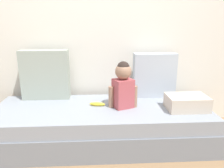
% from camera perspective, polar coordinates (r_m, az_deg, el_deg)
% --- Properties ---
extents(ground_plane, '(12.00, 12.00, 0.00)m').
position_cam_1_polar(ground_plane, '(2.47, -2.71, -14.51)').
color(ground_plane, '#93704C').
extents(back_wall, '(5.50, 0.10, 2.54)m').
position_cam_1_polar(back_wall, '(2.70, -3.23, 16.27)').
color(back_wall, silver).
rests_on(back_wall, ground).
extents(couch, '(2.30, 0.86, 0.39)m').
position_cam_1_polar(couch, '(2.38, -2.77, -10.49)').
color(couch, gray).
rests_on(couch, ground).
extents(throw_pillow_left, '(0.53, 0.16, 0.56)m').
position_cam_1_polar(throw_pillow_left, '(2.61, -17.03, 2.35)').
color(throw_pillow_left, '#99A393').
rests_on(throw_pillow_left, couch).
extents(throw_pillow_right, '(0.49, 0.16, 0.51)m').
position_cam_1_polar(throw_pillow_right, '(2.62, 10.98, 2.29)').
color(throw_pillow_right, '#B2BCC6').
rests_on(throw_pillow_right, couch).
extents(toddler, '(0.30, 0.22, 0.48)m').
position_cam_1_polar(toddler, '(2.23, 2.92, -0.19)').
color(toddler, '#B24C51').
rests_on(toddler, couch).
extents(banana, '(0.18, 0.08, 0.04)m').
position_cam_1_polar(banana, '(2.33, -3.87, -5.27)').
color(banana, yellow).
rests_on(banana, couch).
extents(folded_blanket, '(0.40, 0.28, 0.14)m').
position_cam_1_polar(folded_blanket, '(2.34, 18.98, -4.60)').
color(folded_blanket, beige).
rests_on(folded_blanket, couch).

